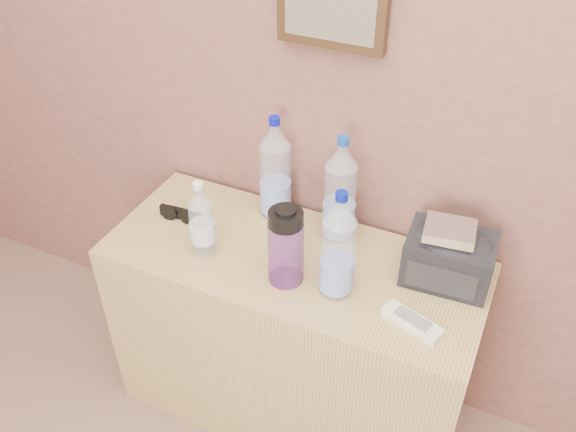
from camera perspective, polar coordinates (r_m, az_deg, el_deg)
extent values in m
plane|color=#88604E|center=(1.62, 14.03, 16.23)|extent=(4.00, 0.00, 4.00)
cube|color=tan|center=(2.07, 0.40, -11.26)|extent=(1.14, 0.47, 0.71)
cylinder|color=silver|center=(1.89, -1.20, 4.00)|extent=(0.09, 0.09, 0.31)
cylinder|color=#090BB9|center=(1.80, -1.27, 8.91)|extent=(0.03, 0.03, 0.02)
cylinder|color=silver|center=(1.80, 4.87, 1.98)|extent=(0.09, 0.09, 0.31)
cylinder|color=#1042AF|center=(1.70, 5.20, 7.04)|extent=(0.03, 0.03, 0.02)
cylinder|color=silver|center=(1.62, 4.70, -3.22)|extent=(0.09, 0.09, 0.29)
cylinder|color=#061795|center=(1.51, 5.04, 1.86)|extent=(0.03, 0.03, 0.02)
cylinder|color=white|center=(1.78, -8.06, -0.66)|extent=(0.07, 0.07, 0.22)
cylinder|color=white|center=(1.70, -8.44, 2.82)|extent=(0.03, 0.03, 0.02)
cylinder|color=#6B2A8A|center=(1.68, -0.21, -3.39)|extent=(0.10, 0.10, 0.20)
cylinder|color=black|center=(1.60, -0.22, -0.08)|extent=(0.10, 0.10, 0.05)
cube|color=silver|center=(1.65, 11.55, -9.69)|extent=(0.17, 0.10, 0.02)
cube|color=white|center=(1.69, 14.91, -1.34)|extent=(0.15, 0.13, 0.03)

